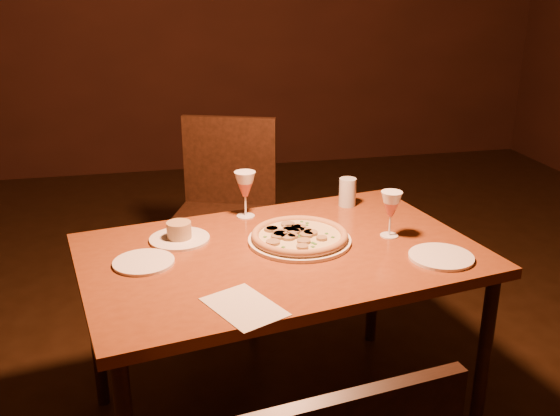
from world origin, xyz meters
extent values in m
cube|color=brown|center=(-0.09, 0.05, 0.70)|extent=(1.47, 1.08, 0.04)
cylinder|color=black|center=(-0.76, 0.30, 0.34)|extent=(0.05, 0.05, 0.68)
cylinder|color=black|center=(0.57, -0.21, 0.34)|extent=(0.05, 0.05, 0.68)
cylinder|color=black|center=(0.44, 0.52, 0.34)|extent=(0.05, 0.05, 0.68)
cube|color=black|center=(-0.20, 0.90, 0.50)|extent=(0.60, 0.60, 0.04)
cube|color=black|center=(-0.12, 1.10, 0.74)|extent=(0.45, 0.19, 0.44)
cylinder|color=black|center=(-0.44, 0.79, 0.24)|extent=(0.04, 0.04, 0.48)
cylinder|color=black|center=(-0.31, 1.14, 0.24)|extent=(0.04, 0.04, 0.48)
cylinder|color=black|center=(-0.09, 0.66, 0.24)|extent=(0.04, 0.04, 0.48)
cylinder|color=black|center=(0.04, 1.01, 0.24)|extent=(0.04, 0.04, 0.48)
cylinder|color=white|center=(-0.01, 0.10, 0.72)|extent=(0.37, 0.37, 0.01)
cylinder|color=beige|center=(-0.01, 0.10, 0.74)|extent=(0.33, 0.33, 0.01)
torus|color=#B1824D|center=(-0.01, 0.10, 0.74)|extent=(0.34, 0.34, 0.03)
cylinder|color=white|center=(-0.43, 0.21, 0.72)|extent=(0.21, 0.21, 0.01)
cylinder|color=#A4835D|center=(-0.43, 0.21, 0.76)|extent=(0.09, 0.09, 0.06)
cylinder|color=silver|center=(0.27, 0.43, 0.77)|extent=(0.07, 0.07, 0.12)
cylinder|color=white|center=(-0.56, 0.04, 0.72)|extent=(0.20, 0.20, 0.01)
cylinder|color=white|center=(0.42, -0.13, 0.72)|extent=(0.22, 0.22, 0.01)
cube|color=beige|center=(-0.28, -0.32, 0.72)|extent=(0.25, 0.28, 0.00)
camera|label=1|loc=(-0.51, -1.87, 1.60)|focal=40.00mm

